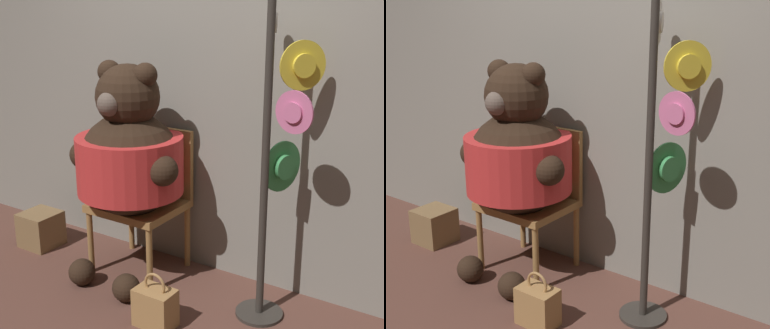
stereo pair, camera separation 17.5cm
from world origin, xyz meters
TOP-DOWN VIEW (x-y plane):
  - ground_plane at (0.00, 0.00)m, footprint 14.00×14.00m
  - wall_back at (0.00, 0.78)m, footprint 8.00×0.10m
  - chair at (-0.44, 0.54)m, footprint 0.56×0.49m
  - teddy_bear at (-0.44, 0.37)m, footprint 0.83×0.74m
  - hat_display_rack at (0.54, 0.44)m, footprint 0.41×0.40m
  - handbag_on_ground at (0.06, -0.04)m, footprint 0.23×0.15m
  - wooden_crate at (-1.30, 0.34)m, footprint 0.26×0.26m

SIDE VIEW (x-z plane):
  - ground_plane at x=0.00m, z-range 0.00..0.00m
  - handbag_on_ground at x=0.06m, z-range -0.05..0.29m
  - wooden_crate at x=-1.30m, z-range 0.00..0.26m
  - chair at x=-0.44m, z-range 0.05..1.02m
  - teddy_bear at x=-0.44m, z-range 0.11..1.54m
  - hat_display_rack at x=0.54m, z-range 0.06..1.88m
  - wall_back at x=0.00m, z-range 0.00..2.36m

